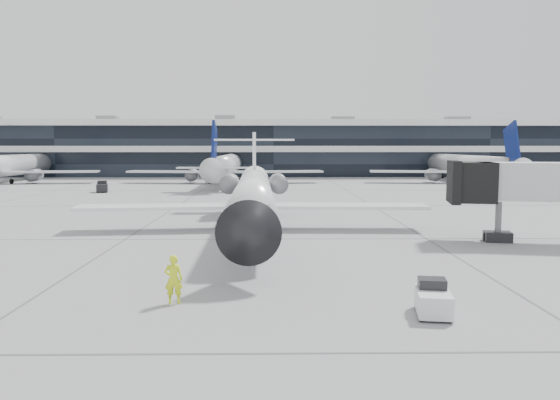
{
  "coord_description": "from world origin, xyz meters",
  "views": [
    {
      "loc": [
        -0.26,
        -35.73,
        6.19
      ],
      "look_at": [
        0.25,
        0.09,
        2.6
      ],
      "focal_mm": 35.0,
      "sensor_mm": 36.0,
      "label": 1
    }
  ],
  "objects": [
    {
      "name": "bg_jet_center",
      "position": [
        -8.0,
        55.0,
        0.0
      ],
      "size": [
        32.0,
        40.0,
        9.6
      ],
      "primitive_type": null,
      "color": "silver",
      "rests_on": "ground"
    },
    {
      "name": "ground",
      "position": [
        0.0,
        0.0,
        0.0
      ],
      "size": [
        220.0,
        220.0,
        0.0
      ],
      "primitive_type": "plane",
      "color": "gray",
      "rests_on": "ground"
    },
    {
      "name": "far_tug",
      "position": [
        -22.89,
        36.84,
        0.68
      ],
      "size": [
        1.97,
        2.66,
        1.51
      ],
      "rotation": [
        0.0,
        0.0,
        0.26
      ],
      "color": "black",
      "rests_on": "ground"
    },
    {
      "name": "ramp_worker",
      "position": [
        -4.14,
        -14.75,
        0.98
      ],
      "size": [
        0.74,
        0.52,
        1.95
      ],
      "primitive_type": "imported",
      "rotation": [
        0.0,
        0.0,
        3.22
      ],
      "color": "#E1FD1A",
      "rests_on": "ground"
    },
    {
      "name": "bg_jet_right",
      "position": [
        32.0,
        55.0,
        0.0
      ],
      "size": [
        32.0,
        40.0,
        9.6
      ],
      "primitive_type": null,
      "color": "silver",
      "rests_on": "ground"
    },
    {
      "name": "baggage_tug",
      "position": [
        5.62,
        -16.31,
        0.57
      ],
      "size": [
        1.49,
        2.16,
        1.27
      ],
      "rotation": [
        0.0,
        0.0,
        -0.16
      ],
      "color": "white",
      "rests_on": "ground"
    },
    {
      "name": "regional_jet",
      "position": [
        -1.68,
        4.06,
        2.54
      ],
      "size": [
        25.79,
        32.1,
        7.42
      ],
      "rotation": [
        0.0,
        0.0,
        0.02
      ],
      "color": "white",
      "rests_on": "ground"
    },
    {
      "name": "terminal",
      "position": [
        0.0,
        82.0,
        5.0
      ],
      "size": [
        170.0,
        22.0,
        10.0
      ],
      "primitive_type": "cube",
      "color": "black",
      "rests_on": "ground"
    },
    {
      "name": "traffic_cone",
      "position": [
        -1.1,
        8.77,
        0.26
      ],
      "size": [
        0.39,
        0.39,
        0.55
      ],
      "rotation": [
        0.0,
        0.0,
        -0.04
      ],
      "color": "red",
      "rests_on": "ground"
    },
    {
      "name": "bg_jet_left",
      "position": [
        -45.0,
        55.0,
        0.0
      ],
      "size": [
        32.0,
        40.0,
        9.6
      ],
      "primitive_type": null,
      "color": "silver",
      "rests_on": "ground"
    }
  ]
}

